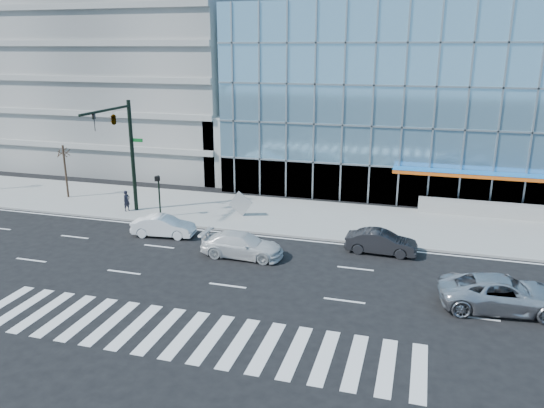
{
  "coord_description": "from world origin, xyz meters",
  "views": [
    {
      "loc": [
        9.12,
        -27.14,
        11.75
      ],
      "look_at": [
        0.33,
        3.0,
        2.38
      ],
      "focal_mm": 35.0,
      "sensor_mm": 36.0,
      "label": 1
    }
  ],
  "objects": [
    {
      "name": "white_sedan",
      "position": [
        -6.58,
        1.8,
        0.67
      ],
      "size": [
        4.17,
        1.85,
        1.33
      ],
      "primitive_type": "imported",
      "rotation": [
        0.0,
        0.0,
        1.68
      ],
      "color": "white",
      "rests_on": "ground"
    },
    {
      "name": "theatre_building",
      "position": [
        14.0,
        26.0,
        7.5
      ],
      "size": [
        42.0,
        26.0,
        15.0
      ],
      "primitive_type": "cube",
      "color": "#7EB3D2",
      "rests_on": "ground"
    },
    {
      "name": "street_tree_near",
      "position": [
        -18.0,
        7.5,
        3.78
      ],
      "size": [
        1.1,
        1.1,
        4.23
      ],
      "color": "#332319",
      "rests_on": "sidewalk"
    },
    {
      "name": "white_suv",
      "position": [
        -0.58,
        -0.06,
        0.7
      ],
      "size": [
        4.85,
        1.99,
        1.4
      ],
      "primitive_type": "imported",
      "rotation": [
        0.0,
        0.0,
        1.57
      ],
      "color": "silver",
      "rests_on": "ground"
    },
    {
      "name": "dark_sedan",
      "position": [
        7.11,
        2.72,
        0.68
      ],
      "size": [
        4.19,
        1.58,
        1.36
      ],
      "primitive_type": "imported",
      "rotation": [
        0.0,
        0.0,
        1.54
      ],
      "color": "black",
      "rests_on": "ground"
    },
    {
      "name": "parking_garage",
      "position": [
        -20.0,
        26.0,
        10.0
      ],
      "size": [
        24.0,
        24.0,
        20.0
      ],
      "primitive_type": "cube",
      "color": "gray",
      "rests_on": "ground"
    },
    {
      "name": "traffic_signal",
      "position": [
        -11.0,
        4.57,
        6.16
      ],
      "size": [
        1.14,
        5.74,
        8.0
      ],
      "color": "black",
      "rests_on": "sidewalk"
    },
    {
      "name": "tilted_panel",
      "position": [
        -3.07,
        6.73,
        1.06
      ],
      "size": [
        1.82,
        0.12,
        1.82
      ],
      "primitive_type": "cube",
      "rotation": [
        0.0,
        0.63,
        -0.04
      ],
      "color": "#989898",
      "rests_on": "sidewalk"
    },
    {
      "name": "ground",
      "position": [
        0.0,
        0.0,
        0.0
      ],
      "size": [
        160.0,
        160.0,
        0.0
      ],
      "primitive_type": "plane",
      "color": "black",
      "rests_on": "ground"
    },
    {
      "name": "sidewalk",
      "position": [
        0.0,
        8.0,
        0.07
      ],
      "size": [
        120.0,
        8.0,
        0.15
      ],
      "primitive_type": "cube",
      "color": "gray",
      "rests_on": "ground"
    },
    {
      "name": "ramp_block",
      "position": [
        -6.0,
        18.0,
        3.0
      ],
      "size": [
        6.0,
        8.0,
        6.0
      ],
      "primitive_type": "cube",
      "color": "gray",
      "rests_on": "ground"
    },
    {
      "name": "ped_signal_post",
      "position": [
        -8.5,
        4.94,
        2.14
      ],
      "size": [
        0.3,
        0.33,
        3.0
      ],
      "color": "black",
      "rests_on": "sidewalk"
    },
    {
      "name": "pedestrian",
      "position": [
        -11.49,
        5.54,
        0.92
      ],
      "size": [
        0.53,
        0.65,
        1.53
      ],
      "primitive_type": "imported",
      "rotation": [
        0.0,
        0.0,
        1.24
      ],
      "color": "black",
      "rests_on": "sidewalk"
    },
    {
      "name": "silver_suv",
      "position": [
        13.11,
        -2.8,
        0.79
      ],
      "size": [
        5.96,
        3.27,
        1.58
      ],
      "primitive_type": "imported",
      "rotation": [
        0.0,
        0.0,
        1.69
      ],
      "color": "silver",
      "rests_on": "ground"
    }
  ]
}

